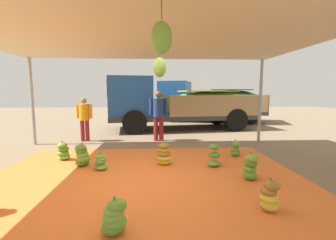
% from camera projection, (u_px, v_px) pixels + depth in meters
% --- Properties ---
extents(ground_plane, '(40.00, 40.00, 0.00)m').
position_uv_depth(ground_plane, '(149.00, 145.00, 7.49)').
color(ground_plane, '#7F6B51').
extents(tarp_orange, '(6.36, 4.94, 0.01)m').
position_uv_depth(tarp_orange, '(145.00, 179.00, 4.51)').
color(tarp_orange, orange).
rests_on(tarp_orange, ground).
extents(tent_canopy, '(8.00, 7.00, 2.89)m').
position_uv_depth(tent_canopy, '(143.00, 31.00, 4.08)').
color(tent_canopy, '#9EA0A5').
rests_on(tent_canopy, ground).
extents(banana_bunch_1, '(0.34, 0.36, 0.49)m').
position_uv_depth(banana_bunch_1, '(270.00, 196.00, 3.29)').
color(banana_bunch_1, gold).
rests_on(banana_bunch_1, tarp_orange).
extents(banana_bunch_2, '(0.48, 0.52, 0.57)m').
position_uv_depth(banana_bunch_2, '(164.00, 154.00, 5.39)').
color(banana_bunch_2, gold).
rests_on(banana_bunch_2, tarp_orange).
extents(banana_bunch_3, '(0.42, 0.42, 0.57)m').
position_uv_depth(banana_bunch_3, '(214.00, 156.00, 5.27)').
color(banana_bunch_3, '#6B9E38').
rests_on(banana_bunch_3, tarp_orange).
extents(banana_bunch_4, '(0.40, 0.40, 0.55)m').
position_uv_depth(banana_bunch_4, '(82.00, 156.00, 5.28)').
color(banana_bunch_4, '#477523').
rests_on(banana_bunch_4, tarp_orange).
extents(banana_bunch_5, '(0.41, 0.41, 0.50)m').
position_uv_depth(banana_bunch_5, '(63.00, 152.00, 5.78)').
color(banana_bunch_5, '#75A83D').
rests_on(banana_bunch_5, tarp_orange).
extents(banana_bunch_6, '(0.35, 0.35, 0.55)m').
position_uv_depth(banana_bunch_6, '(250.00, 167.00, 4.46)').
color(banana_bunch_6, '#518428').
rests_on(banana_bunch_6, tarp_orange).
extents(banana_bunch_7, '(0.32, 0.33, 0.45)m').
position_uv_depth(banana_bunch_7, '(235.00, 149.00, 6.11)').
color(banana_bunch_7, '#518428').
rests_on(banana_bunch_7, tarp_orange).
extents(banana_bunch_8, '(0.40, 0.38, 0.41)m').
position_uv_depth(banana_bunch_8, '(100.00, 162.00, 5.05)').
color(banana_bunch_8, '#6B9E38').
rests_on(banana_bunch_8, tarp_orange).
extents(banana_bunch_9, '(0.40, 0.38, 0.46)m').
position_uv_depth(banana_bunch_9, '(114.00, 217.00, 2.75)').
color(banana_bunch_9, '#518428').
rests_on(banana_bunch_9, tarp_orange).
extents(cargo_truck_main, '(6.86, 3.32, 2.40)m').
position_uv_depth(cargo_truck_main, '(176.00, 103.00, 10.75)').
color(cargo_truck_main, '#2D2D2D').
rests_on(cargo_truck_main, ground).
extents(cargo_truck_far, '(6.58, 4.06, 2.40)m').
position_uv_depth(cargo_truck_far, '(208.00, 101.00, 13.81)').
color(cargo_truck_far, '#2D2D2D').
rests_on(cargo_truck_far, ground).
extents(worker_0, '(0.65, 0.39, 1.76)m').
position_uv_depth(worker_0, '(159.00, 112.00, 8.06)').
color(worker_0, maroon).
rests_on(worker_0, ground).
extents(worker_1, '(0.56, 0.34, 1.53)m').
position_uv_depth(worker_1, '(84.00, 116.00, 8.01)').
color(worker_1, maroon).
rests_on(worker_1, ground).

